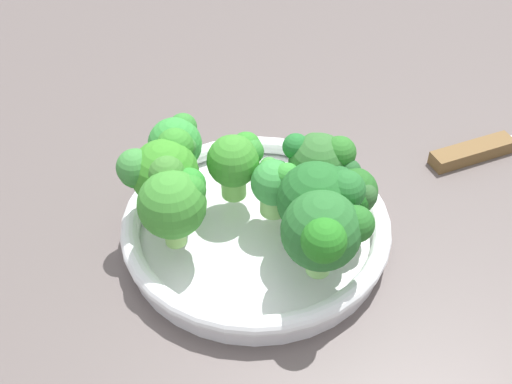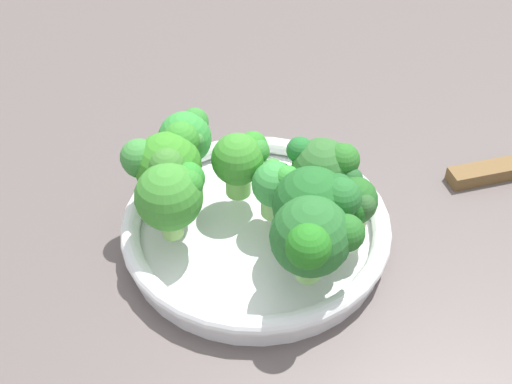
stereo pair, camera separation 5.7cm
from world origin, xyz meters
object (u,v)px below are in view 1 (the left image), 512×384
(bowl, at_px, (256,228))
(broccoli_floret_1, at_px, (160,171))
(broccoli_floret_2, at_px, (177,143))
(broccoli_floret_5, at_px, (174,199))
(broccoli_floret_0, at_px, (354,194))
(knife, at_px, (508,143))
(broccoli_floret_6, at_px, (275,182))
(broccoli_floret_7, at_px, (319,162))
(broccoli_floret_4, at_px, (237,160))
(broccoli_floret_3, at_px, (324,232))
(broccoli_floret_8, at_px, (320,199))

(bowl, xyz_separation_m, broccoli_floret_1, (0.02, -0.08, 0.06))
(broccoli_floret_2, xyz_separation_m, broccoli_floret_5, (0.08, 0.04, 0.01))
(broccoli_floret_0, relative_size, knife, 0.28)
(broccoli_floret_0, height_order, broccoli_floret_1, broccoli_floret_1)
(broccoli_floret_6, bearing_deg, broccoli_floret_7, 133.99)
(broccoli_floret_4, xyz_separation_m, knife, (-0.21, 0.23, -0.07))
(broccoli_floret_0, relative_size, broccoli_floret_5, 0.77)
(broccoli_floret_1, bearing_deg, broccoli_floret_5, 45.89)
(broccoli_floret_3, xyz_separation_m, broccoli_floret_7, (-0.08, -0.03, -0.00))
(bowl, height_order, broccoli_floret_8, broccoli_floret_8)
(broccoli_floret_5, bearing_deg, knife, 138.91)
(broccoli_floret_1, bearing_deg, broccoli_floret_8, 99.15)
(broccoli_floret_1, bearing_deg, broccoli_floret_3, 84.11)
(broccoli_floret_2, bearing_deg, broccoli_floret_8, 79.16)
(knife, bearing_deg, broccoli_floret_5, -41.09)
(broccoli_floret_0, bearing_deg, broccoli_floret_5, -59.72)
(broccoli_floret_3, relative_size, knife, 0.39)
(bowl, distance_m, broccoli_floret_3, 0.11)
(broccoli_floret_4, bearing_deg, broccoli_floret_3, 58.39)
(knife, bearing_deg, broccoli_floret_6, -39.82)
(bowl, bearing_deg, broccoli_floret_6, 137.21)
(broccoli_floret_0, bearing_deg, broccoli_floret_2, -90.21)
(broccoli_floret_4, relative_size, knife, 0.31)
(knife, bearing_deg, bowl, -40.00)
(broccoli_floret_1, bearing_deg, broccoli_floret_7, 118.54)
(broccoli_floret_5, distance_m, knife, 0.39)
(broccoli_floret_1, height_order, knife, broccoli_floret_1)
(broccoli_floret_2, bearing_deg, knife, 125.64)
(broccoli_floret_8, bearing_deg, broccoli_floret_4, -106.25)
(broccoli_floret_4, xyz_separation_m, broccoli_floret_8, (0.03, 0.09, 0.01))
(broccoli_floret_2, xyz_separation_m, knife, (-0.21, 0.29, -0.06))
(broccoli_floret_3, height_order, broccoli_floret_4, broccoli_floret_3)
(bowl, bearing_deg, broccoli_floret_1, -73.22)
(broccoli_floret_6, bearing_deg, broccoli_floret_3, 49.45)
(broccoli_floret_6, height_order, broccoli_floret_7, broccoli_floret_7)
(broccoli_floret_1, distance_m, broccoli_floret_8, 0.14)
(broccoli_floret_7, xyz_separation_m, broccoli_floret_8, (0.04, 0.02, -0.00))
(broccoli_floret_1, relative_size, broccoli_floret_4, 1.17)
(broccoli_floret_6, bearing_deg, broccoli_floret_8, 71.80)
(broccoli_floret_2, bearing_deg, broccoli_floret_4, 86.84)
(bowl, xyz_separation_m, broccoli_floret_6, (-0.01, 0.01, 0.05))
(broccoli_floret_4, bearing_deg, broccoli_floret_1, -47.07)
(broccoli_floret_6, xyz_separation_m, knife, (-0.22, 0.19, -0.06))
(broccoli_floret_6, distance_m, knife, 0.30)
(bowl, xyz_separation_m, broccoli_floret_4, (-0.02, -0.03, 0.05))
(broccoli_floret_3, distance_m, knife, 0.31)
(knife, bearing_deg, broccoli_floret_8, -30.30)
(broccoli_floret_3, bearing_deg, broccoli_floret_7, -158.49)
(broccoli_floret_1, relative_size, broccoli_floret_3, 0.94)
(bowl, relative_size, broccoli_floret_3, 3.09)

